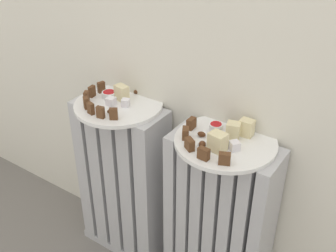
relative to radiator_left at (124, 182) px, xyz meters
The scene contains 32 objects.
radiator_left is the anchor object (origin of this frame).
radiator_right 0.38m from the radiator_left, ahead, with size 0.33×0.15×0.61m.
plate_left 0.32m from the radiator_left, 63.43° to the left, with size 0.29×0.29×0.01m, color white.
plate_right 0.50m from the radiator_left, ahead, with size 0.29×0.29×0.01m, color white.
dark_cake_slice_left_0 0.36m from the radiator_left, 163.24° to the left, with size 0.02×0.01×0.04m, color #56351E.
dark_cake_slice_left_1 0.36m from the radiator_left, behind, with size 0.02×0.01×0.04m, color #56351E.
dark_cake_slice_left_2 0.36m from the radiator_left, 150.36° to the right, with size 0.02×0.01×0.04m, color #56351E.
dark_cake_slice_left_3 0.36m from the radiator_left, 127.15° to the right, with size 0.02×0.01×0.04m, color #56351E.
dark_cake_slice_left_4 0.36m from the radiator_left, 103.95° to the right, with size 0.02×0.01×0.04m, color #56351E.
dark_cake_slice_left_5 0.36m from the radiator_left, 80.75° to the right, with size 0.02×0.01×0.04m, color #56351E.
dark_cake_slice_left_6 0.36m from the radiator_left, 57.55° to the right, with size 0.02×0.01×0.04m, color #56351E.
marble_cake_slice_left_0 0.35m from the radiator_left, 102.08° to the left, with size 0.04×0.03×0.05m, color beige.
turkish_delight_left_0 0.34m from the radiator_left, ahead, with size 0.02×0.02×0.02m, color white.
turkish_delight_left_1 0.34m from the radiator_left, 115.85° to the right, with size 0.03×0.03×0.03m, color white.
medjool_date_left_0 0.34m from the radiator_left, 67.02° to the right, with size 0.03×0.02×0.02m, color #4C2814.
medjool_date_left_1 0.34m from the radiator_left, 84.67° to the left, with size 0.03×0.02×0.02m, color #4C2814.
jam_bowl_left 0.34m from the radiator_left, 164.23° to the left, with size 0.05×0.05×0.02m.
dark_cake_slice_right_0 0.44m from the radiator_left, ahead, with size 0.03×0.02×0.03m, color #56351E.
dark_cake_slice_right_1 0.45m from the radiator_left, 10.61° to the right, with size 0.03×0.02×0.03m, color #56351E.
dark_cake_slice_right_2 0.48m from the radiator_left, 16.12° to the right, with size 0.03×0.02×0.03m, color #56351E.
dark_cake_slice_right_3 0.52m from the radiator_left, 16.36° to the right, with size 0.03×0.02×0.03m, color #56351E.
dark_cake_slice_right_4 0.56m from the radiator_left, 13.09° to the right, with size 0.03×0.02×0.03m, color #56351E.
marble_cake_slice_right_0 0.53m from the radiator_left, ahead, with size 0.04×0.03×0.05m, color beige.
marble_cake_slice_right_1 0.52m from the radiator_left, ahead, with size 0.04×0.04×0.05m, color beige.
marble_cake_slice_right_2 0.55m from the radiator_left, ahead, with size 0.04×0.03×0.05m, color beige.
turkish_delight_right_0 0.54m from the radiator_left, ahead, with size 0.02×0.02×0.02m, color white.
turkish_delight_right_1 0.50m from the radiator_left, ahead, with size 0.03×0.03×0.03m, color white.
medjool_date_right_0 0.48m from the radiator_left, 10.46° to the right, with size 0.02×0.02×0.02m, color #4C2814.
medjool_date_right_1 0.46m from the radiator_left, ahead, with size 0.02×0.01×0.02m, color #4C2814.
medjool_date_right_2 0.50m from the radiator_left, 10.81° to the left, with size 0.03×0.02×0.02m, color #4C2814.
jam_bowl_right 0.48m from the radiator_left, ahead, with size 0.04×0.04×0.03m.
fork 0.51m from the radiator_left, ahead, with size 0.05×0.10×0.00m.
Camera 1 is at (0.60, -0.60, 1.25)m, focal length 44.39 mm.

